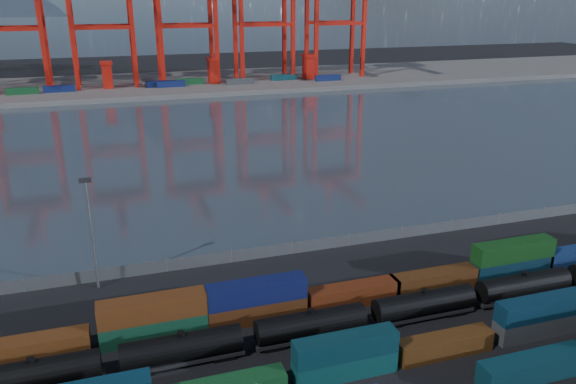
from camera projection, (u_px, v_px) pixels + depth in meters
name	position (u px, v px, depth m)	size (l,w,h in m)	color
ground	(366.00, 353.00, 66.16)	(700.00, 700.00, 0.00)	black
harbor_water	(207.00, 141.00, 160.28)	(700.00, 700.00, 0.00)	#343F4B
far_quay	(166.00, 84.00, 254.07)	(700.00, 70.00, 2.00)	#514F4C
container_row_mid	(383.00, 352.00, 62.87)	(141.60, 2.40, 5.12)	#3E4043
container_row_north	(338.00, 291.00, 75.27)	(142.63, 2.64, 5.63)	navy
tanker_string	(369.00, 314.00, 70.04)	(122.64, 3.04, 4.35)	black
waterfront_fence	(292.00, 248.00, 90.93)	(160.12, 0.12, 2.20)	#595B5E
yard_light_mast	(91.00, 228.00, 77.65)	(1.60, 0.40, 16.60)	slate
quay_containers	(143.00, 85.00, 237.08)	(172.58, 10.99, 2.60)	navy
straddle_carriers	(161.00, 72.00, 242.09)	(140.00, 7.00, 11.10)	red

